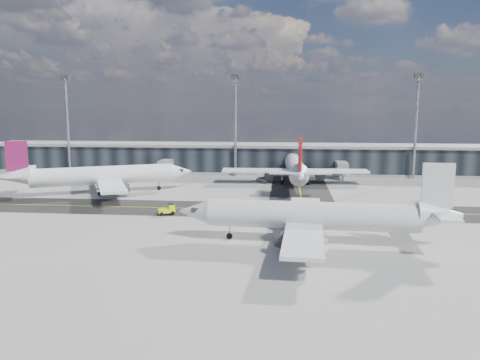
{
  "coord_description": "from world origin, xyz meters",
  "views": [
    {
      "loc": [
        14.55,
        -85.37,
        20.13
      ],
      "look_at": [
        5.15,
        9.33,
        5.0
      ],
      "focal_mm": 35.0,
      "sensor_mm": 36.0,
      "label": 1
    }
  ],
  "objects_px": {
    "airliner_near": "(316,216)",
    "service_van": "(264,179)",
    "baggage_tug": "(168,210)",
    "airliner_redtail": "(295,168)",
    "airliner_af": "(101,176)"
  },
  "relations": [
    {
      "from": "airliner_near",
      "to": "service_van",
      "type": "distance_m",
      "value": 56.25
    },
    {
      "from": "baggage_tug",
      "to": "service_van",
      "type": "distance_m",
      "value": 42.75
    },
    {
      "from": "airliner_redtail",
      "to": "baggage_tug",
      "type": "xyz_separation_m",
      "value": [
        -24.19,
        -36.5,
        -3.41
      ]
    },
    {
      "from": "baggage_tug",
      "to": "service_van",
      "type": "bearing_deg",
      "value": 133.56
    },
    {
      "from": "airliner_af",
      "to": "baggage_tug",
      "type": "bearing_deg",
      "value": 21.92
    },
    {
      "from": "airliner_redtail",
      "to": "baggage_tug",
      "type": "relative_size",
      "value": 13.11
    },
    {
      "from": "airliner_af",
      "to": "airliner_redtail",
      "type": "distance_m",
      "value": 48.08
    },
    {
      "from": "airliner_af",
      "to": "service_van",
      "type": "bearing_deg",
      "value": 93.72
    },
    {
      "from": "airliner_af",
      "to": "airliner_redtail",
      "type": "relative_size",
      "value": 0.91
    },
    {
      "from": "airliner_redtail",
      "to": "baggage_tug",
      "type": "height_order",
      "value": "airliner_redtail"
    },
    {
      "from": "airliner_af",
      "to": "baggage_tug",
      "type": "xyz_separation_m",
      "value": [
        20.81,
        -19.6,
        -3.2
      ]
    },
    {
      "from": "airliner_af",
      "to": "airliner_redtail",
      "type": "bearing_deg",
      "value": 85.78
    },
    {
      "from": "service_van",
      "to": "airliner_redtail",
      "type": "bearing_deg",
      "value": -54.73
    },
    {
      "from": "airliner_near",
      "to": "service_van",
      "type": "xyz_separation_m",
      "value": [
        -10.27,
        55.2,
        -3.33
      ]
    },
    {
      "from": "baggage_tug",
      "to": "service_van",
      "type": "relative_size",
      "value": 0.67
    }
  ]
}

